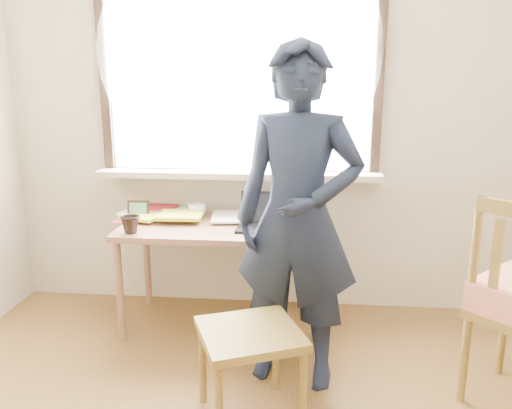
# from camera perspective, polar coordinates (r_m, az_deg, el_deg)

# --- Properties ---
(room_shell) EXTENTS (3.52, 4.02, 2.61)m
(room_shell) POSITION_cam_1_polar(r_m,az_deg,el_deg) (1.51, -3.90, 18.54)
(room_shell) COLOR beige
(room_shell) RESTS_ON ground
(desk) EXTENTS (1.23, 0.62, 0.66)m
(desk) POSITION_cam_1_polar(r_m,az_deg,el_deg) (3.09, -3.88, -3.58)
(desk) COLOR #8A5E45
(desk) RESTS_ON ground
(laptop) EXTENTS (0.32, 0.26, 0.21)m
(laptop) POSITION_cam_1_polar(r_m,az_deg,el_deg) (2.99, 0.90, -1.76)
(laptop) COLOR black
(laptop) RESTS_ON desk
(mug_white) EXTENTS (0.14, 0.14, 0.09)m
(mug_white) POSITION_cam_1_polar(r_m,az_deg,el_deg) (3.26, -6.76, -0.69)
(mug_white) COLOR white
(mug_white) RESTS_ON desk
(mug_dark) EXTENTS (0.13, 0.13, 0.10)m
(mug_dark) POSITION_cam_1_polar(r_m,az_deg,el_deg) (2.98, -14.15, -2.24)
(mug_dark) COLOR black
(mug_dark) RESTS_ON desk
(mouse) EXTENTS (0.08, 0.06, 0.03)m
(mouse) POSITION_cam_1_polar(r_m,az_deg,el_deg) (2.93, 3.55, -2.79)
(mouse) COLOR black
(mouse) RESTS_ON desk
(desk_clutter) EXTENTS (0.88, 0.56, 0.04)m
(desk_clutter) POSITION_cam_1_polar(r_m,az_deg,el_deg) (3.27, -7.51, -1.00)
(desk_clutter) COLOR white
(desk_clutter) RESTS_ON desk
(book_a) EXTENTS (0.23, 0.29, 0.03)m
(book_a) POSITION_cam_1_polar(r_m,az_deg,el_deg) (3.35, -10.29, -0.98)
(book_a) COLOR white
(book_a) RESTS_ON desk
(book_b) EXTENTS (0.28, 0.28, 0.02)m
(book_b) POSITION_cam_1_polar(r_m,az_deg,el_deg) (3.27, 4.31, -1.21)
(book_b) COLOR white
(book_b) RESTS_ON desk
(picture_frame) EXTENTS (0.14, 0.02, 0.11)m
(picture_frame) POSITION_cam_1_polar(r_m,az_deg,el_deg) (3.28, -13.28, -0.65)
(picture_frame) COLOR black
(picture_frame) RESTS_ON desk
(work_chair) EXTENTS (0.56, 0.54, 0.44)m
(work_chair) POSITION_cam_1_polar(r_m,az_deg,el_deg) (2.32, -0.68, -15.64)
(work_chair) COLOR olive
(work_chair) RESTS_ON ground
(person) EXTENTS (0.69, 0.51, 1.72)m
(person) POSITION_cam_1_polar(r_m,az_deg,el_deg) (2.46, 4.82, -1.67)
(person) COLOR black
(person) RESTS_ON ground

